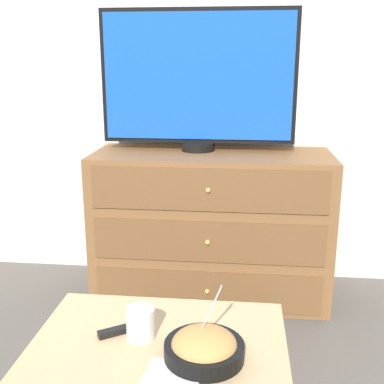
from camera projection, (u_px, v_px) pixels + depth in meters
name	position (u px, v px, depth m)	size (l,w,h in m)	color
ground_plane	(189.00, 270.00, 2.80)	(12.00, 12.00, 0.00)	#56514C
wall_back	(190.00, 37.00, 2.48)	(12.00, 0.05, 2.60)	silver
dresser	(211.00, 225.00, 2.44)	(1.16, 0.48, 0.75)	brown
tv	(198.00, 80.00, 2.32)	(0.95, 0.16, 0.68)	black
coffee_table	(158.00, 367.00, 1.35)	(0.71, 0.54, 0.42)	tan
takeout_bowl	(204.00, 348.00, 1.26)	(0.21, 0.21, 0.20)	black
drink_cup	(141.00, 325.00, 1.36)	(0.08, 0.08, 0.09)	#9E6638
napkin	(172.00, 378.00, 1.19)	(0.16, 0.16, 0.00)	white
remote_control	(121.00, 330.00, 1.39)	(0.13, 0.10, 0.02)	black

